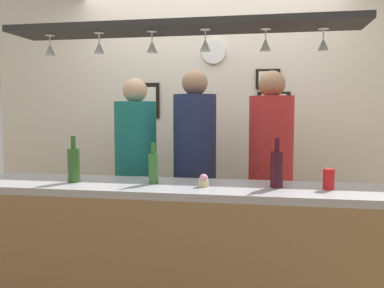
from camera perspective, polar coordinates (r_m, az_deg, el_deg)
back_wall at (r=4.02m, az=2.55°, el=2.88°), size 4.40×0.06×2.60m
bar_counter at (r=2.56m, az=-2.46°, el=-12.89°), size 2.70×0.55×0.96m
overhead_glass_rack at (r=2.69m, az=-1.58°, el=15.59°), size 2.20×0.36×0.04m
hanging_wineglass_far_left at (r=2.95m, az=-18.78°, el=12.16°), size 0.07×0.07×0.13m
hanging_wineglass_left at (r=2.78m, az=-12.54°, el=12.78°), size 0.07×0.07×0.13m
hanging_wineglass_center_left at (r=2.68m, az=-5.47°, el=13.16°), size 0.07×0.07×0.13m
hanging_wineglass_center at (r=2.61m, az=1.82°, el=13.43°), size 0.07×0.07×0.13m
hanging_wineglass_center_right at (r=2.63m, az=9.98°, el=13.29°), size 0.07×0.07×0.13m
hanging_wineglass_right at (r=2.70m, az=17.46°, el=12.93°), size 0.07×0.07×0.13m
person_left_teal_shirt at (r=3.45m, az=-7.67°, el=-2.22°), size 0.34×0.34×1.68m
person_middle_navy_shirt at (r=3.33m, az=0.38°, el=-1.74°), size 0.34×0.34×1.74m
person_right_red_shirt at (r=3.28m, az=10.69°, el=-2.12°), size 0.34×0.34×1.72m
bottle_beer_green_import at (r=2.66m, az=-5.29°, el=-3.20°), size 0.06×0.06×0.26m
bottle_champagne_green at (r=2.81m, az=-15.81°, el=-2.63°), size 0.08×0.08×0.30m
bottle_wine_dark_red at (r=2.57m, az=11.47°, el=-3.24°), size 0.08×0.08×0.30m
drink_can at (r=2.59m, az=18.13°, el=-4.58°), size 0.07×0.07×0.12m
cupcake at (r=2.56m, az=1.59°, el=-5.04°), size 0.06×0.06×0.08m
picture_frame_lower_pair at (r=3.94m, az=11.08°, el=5.69°), size 0.30×0.02×0.18m
picture_frame_caricature at (r=4.11m, az=-6.25°, el=5.91°), size 0.26×0.02×0.34m
picture_frame_upper_small at (r=3.95m, az=10.30°, el=8.73°), size 0.22×0.02×0.18m
wall_clock at (r=4.00m, az=2.97°, el=12.42°), size 0.22×0.03×0.22m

